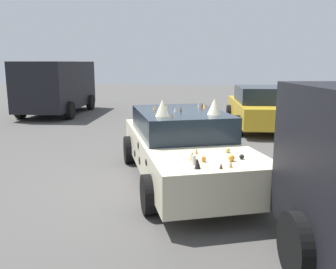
% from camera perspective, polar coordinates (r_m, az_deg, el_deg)
% --- Properties ---
extents(ground_plane, '(60.00, 60.00, 0.00)m').
position_cam_1_polar(ground_plane, '(7.14, 2.41, -7.14)').
color(ground_plane, '#514F4C').
extents(art_car_decorated, '(5.00, 3.10, 1.62)m').
position_cam_1_polar(art_car_decorated, '(7.02, 2.32, -1.65)').
color(art_car_decorated, beige).
rests_on(art_car_decorated, ground).
extents(parked_van_far_left, '(5.03, 2.42, 2.29)m').
position_cam_1_polar(parked_van_far_left, '(16.75, -17.07, 7.49)').
color(parked_van_far_left, black).
rests_on(parked_van_far_left, ground).
extents(parked_sedan_behind_left, '(4.50, 2.09, 1.45)m').
position_cam_1_polar(parked_sedan_behind_left, '(12.91, 14.28, 4.20)').
color(parked_sedan_behind_left, gold).
rests_on(parked_sedan_behind_left, ground).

